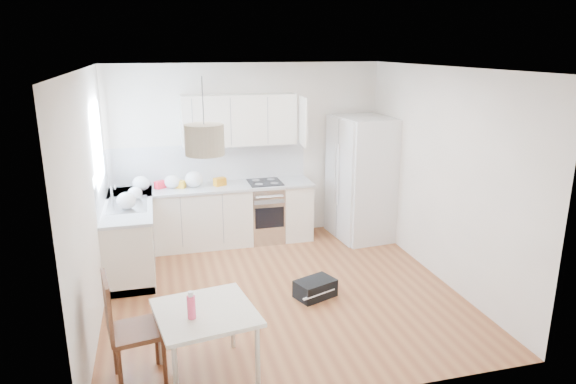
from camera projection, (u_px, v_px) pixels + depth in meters
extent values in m
plane|color=brown|center=(281.00, 291.00, 6.38)|extent=(4.20, 4.20, 0.00)
plane|color=white|center=(280.00, 68.00, 5.65)|extent=(4.20, 4.20, 0.00)
plane|color=beige|center=(248.00, 152.00, 7.97)|extent=(4.20, 0.00, 4.20)
plane|color=beige|center=(91.00, 199.00, 5.50)|extent=(0.00, 4.20, 4.20)
plane|color=beige|center=(440.00, 175.00, 6.53)|extent=(0.00, 4.20, 4.20)
cube|color=#BFE0F9|center=(98.00, 144.00, 6.46)|extent=(0.02, 1.00, 1.00)
cube|color=silver|center=(214.00, 217.00, 7.79)|extent=(3.00, 0.60, 0.88)
cube|color=silver|center=(130.00, 237.00, 6.94)|extent=(0.60, 1.80, 0.88)
cube|color=#B6B8BB|center=(213.00, 187.00, 7.67)|extent=(3.02, 0.64, 0.04)
cube|color=#B6B8BB|center=(128.00, 205.00, 6.81)|extent=(0.64, 1.82, 0.04)
cube|color=white|center=(210.00, 163.00, 7.85)|extent=(3.00, 0.01, 0.58)
cube|color=white|center=(102.00, 184.00, 6.66)|extent=(0.01, 1.80, 0.58)
cube|color=silver|center=(239.00, 120.00, 7.64)|extent=(1.70, 0.32, 0.75)
cube|color=beige|center=(205.00, 312.00, 4.56)|extent=(0.97, 0.97, 0.04)
cylinder|color=silver|center=(176.00, 378.00, 4.20)|extent=(0.04, 0.04, 0.63)
cylinder|color=silver|center=(258.00, 357.00, 4.48)|extent=(0.04, 0.04, 0.63)
cylinder|color=silver|center=(160.00, 335.00, 4.83)|extent=(0.04, 0.04, 0.63)
cylinder|color=silver|center=(232.00, 319.00, 5.11)|extent=(0.04, 0.04, 0.63)
cylinder|color=#F04267|center=(191.00, 305.00, 4.39)|extent=(0.09, 0.09, 0.25)
cube|color=black|center=(315.00, 288.00, 6.21)|extent=(0.55, 0.46, 0.22)
cylinder|color=beige|center=(205.00, 140.00, 4.28)|extent=(0.41, 0.41, 0.26)
ellipsoid|color=white|center=(141.00, 184.00, 7.37)|extent=(0.24, 0.21, 0.22)
ellipsoid|color=white|center=(172.00, 182.00, 7.51)|extent=(0.23, 0.19, 0.20)
ellipsoid|color=white|center=(194.00, 179.00, 7.58)|extent=(0.27, 0.23, 0.24)
ellipsoid|color=white|center=(135.00, 193.00, 6.98)|extent=(0.19, 0.16, 0.17)
ellipsoid|color=white|center=(126.00, 201.00, 6.56)|extent=(0.24, 0.21, 0.22)
cube|color=orange|center=(220.00, 182.00, 7.67)|extent=(0.20, 0.17, 0.12)
cube|color=gold|center=(180.00, 184.00, 7.55)|extent=(0.19, 0.16, 0.11)
cube|color=red|center=(160.00, 185.00, 7.53)|extent=(0.18, 0.17, 0.11)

